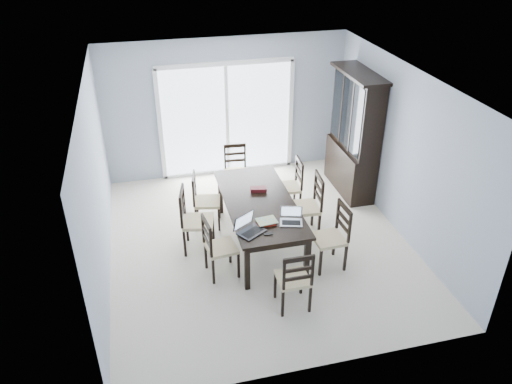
% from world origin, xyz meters
% --- Properties ---
extents(floor, '(5.00, 5.00, 0.00)m').
position_xyz_m(floor, '(0.00, 0.00, 0.00)').
color(floor, beige).
rests_on(floor, ground).
extents(ceiling, '(5.00, 5.00, 0.00)m').
position_xyz_m(ceiling, '(0.00, 0.00, 2.60)').
color(ceiling, white).
rests_on(ceiling, back_wall).
extents(back_wall, '(4.50, 0.02, 2.60)m').
position_xyz_m(back_wall, '(0.00, 2.50, 1.30)').
color(back_wall, '#95A0B2').
rests_on(back_wall, floor).
extents(wall_left, '(0.02, 5.00, 2.60)m').
position_xyz_m(wall_left, '(-2.25, 0.00, 1.30)').
color(wall_left, '#95A0B2').
rests_on(wall_left, floor).
extents(wall_right, '(0.02, 5.00, 2.60)m').
position_xyz_m(wall_right, '(2.25, 0.00, 1.30)').
color(wall_right, '#95A0B2').
rests_on(wall_right, floor).
extents(balcony, '(4.50, 2.00, 0.10)m').
position_xyz_m(balcony, '(0.00, 3.50, -0.05)').
color(balcony, gray).
rests_on(balcony, ground).
extents(railing, '(4.50, 0.06, 1.10)m').
position_xyz_m(railing, '(0.00, 4.50, 0.55)').
color(railing, '#99999E').
rests_on(railing, balcony).
extents(dining_table, '(1.00, 2.20, 0.75)m').
position_xyz_m(dining_table, '(0.00, 0.00, 0.67)').
color(dining_table, black).
rests_on(dining_table, floor).
extents(china_hutch, '(0.50, 1.38, 2.20)m').
position_xyz_m(china_hutch, '(2.02, 1.25, 1.07)').
color(china_hutch, black).
rests_on(china_hutch, floor).
extents(sliding_door, '(2.52, 0.05, 2.18)m').
position_xyz_m(sliding_door, '(0.00, 2.48, 1.09)').
color(sliding_door, silver).
rests_on(sliding_door, floor).
extents(chair_left_near, '(0.47, 0.46, 1.08)m').
position_xyz_m(chair_left_near, '(-0.78, -0.60, 0.57)').
color(chair_left_near, black).
rests_on(chair_left_near, floor).
extents(chair_left_mid, '(0.54, 0.53, 1.18)m').
position_xyz_m(chair_left_mid, '(-1.02, 0.10, 0.63)').
color(chair_left_mid, black).
rests_on(chair_left_mid, floor).
extents(chair_left_far, '(0.48, 0.47, 1.07)m').
position_xyz_m(chair_left_far, '(-0.78, 0.71, 0.57)').
color(chair_left_far, black).
rests_on(chair_left_far, floor).
extents(chair_right_near, '(0.46, 0.45, 1.13)m').
position_xyz_m(chair_right_near, '(0.92, -0.77, 0.60)').
color(chair_right_near, black).
rests_on(chair_right_near, floor).
extents(chair_right_mid, '(0.49, 0.48, 1.18)m').
position_xyz_m(chair_right_mid, '(0.84, 0.07, 0.63)').
color(chair_right_mid, black).
rests_on(chair_right_mid, floor).
extents(chair_right_far, '(0.44, 0.43, 1.08)m').
position_xyz_m(chair_right_far, '(0.78, 0.81, 0.57)').
color(chair_right_far, black).
rests_on(chair_right_far, floor).
extents(chair_end_near, '(0.40, 0.42, 1.07)m').
position_xyz_m(chair_end_near, '(0.08, -1.54, 0.57)').
color(chair_end_near, black).
rests_on(chair_end_near, floor).
extents(chair_end_far, '(0.43, 0.44, 1.06)m').
position_xyz_m(chair_end_far, '(-0.02, 1.62, 0.56)').
color(chair_end_far, black).
rests_on(chair_end_far, floor).
extents(laptop_dark, '(0.44, 0.40, 0.25)m').
position_xyz_m(laptop_dark, '(-0.30, -0.77, 0.81)').
color(laptop_dark, black).
rests_on(laptop_dark, dining_table).
extents(laptop_silver, '(0.36, 0.29, 0.21)m').
position_xyz_m(laptop_silver, '(0.28, -0.68, 0.80)').
color(laptop_silver, '#B5B5B8').
rests_on(laptop_silver, dining_table).
extents(book_stack, '(0.30, 0.24, 0.05)m').
position_xyz_m(book_stack, '(-0.05, -0.59, 0.77)').
color(book_stack, maroon).
rests_on(book_stack, dining_table).
extents(cell_phone, '(0.12, 0.06, 0.01)m').
position_xyz_m(cell_phone, '(-0.09, -0.86, 0.76)').
color(cell_phone, black).
rests_on(cell_phone, dining_table).
extents(game_box, '(0.26, 0.16, 0.06)m').
position_xyz_m(game_box, '(0.06, 0.29, 0.78)').
color(game_box, '#49100E').
rests_on(game_box, dining_table).
extents(hot_tub, '(1.99, 1.86, 0.88)m').
position_xyz_m(hot_tub, '(-0.24, 3.51, 0.44)').
color(hot_tub, maroon).
rests_on(hot_tub, balcony).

